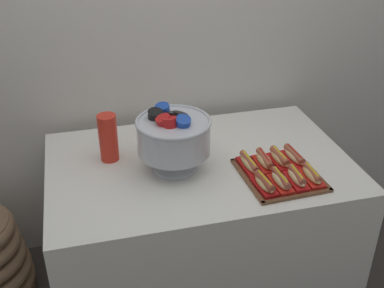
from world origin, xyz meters
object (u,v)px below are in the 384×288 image
at_px(hot_dog_2, 296,178).
at_px(serving_tray, 279,175).
at_px(hot_dog_4, 249,164).
at_px(hot_dog_5, 264,161).
at_px(hot_dog_6, 279,159).
at_px(hot_dog_7, 294,157).
at_px(punch_bowl, 173,135).
at_px(hot_dog_0, 264,184).
at_px(hot_dog_3, 312,175).
at_px(buffet_table, 199,224).
at_px(cup_stack, 108,138).
at_px(hot_dog_1, 281,181).

bearing_deg(hot_dog_2, serving_tray, 117.08).
relative_size(hot_dog_4, hot_dog_5, 1.14).
xyz_separation_m(serving_tray, hot_dog_6, (0.03, 0.08, 0.03)).
xyz_separation_m(hot_dog_2, hot_dog_7, (0.07, 0.17, -0.00)).
relative_size(serving_tray, punch_bowl, 1.12).
height_order(serving_tray, hot_dog_7, hot_dog_7).
height_order(hot_dog_2, hot_dog_7, hot_dog_2).
height_order(hot_dog_0, hot_dog_3, same).
bearing_deg(hot_dog_5, hot_dog_0, -111.81).
bearing_deg(hot_dog_4, hot_dog_3, -33.62).
xyz_separation_m(buffet_table, cup_stack, (-0.40, 0.13, 0.49)).
relative_size(serving_tray, hot_dog_7, 2.17).
height_order(hot_dog_2, punch_bowl, punch_bowl).
xyz_separation_m(hot_dog_0, hot_dog_2, (0.15, 0.01, 0.00)).
relative_size(hot_dog_4, punch_bowl, 0.55).
bearing_deg(cup_stack, buffet_table, -17.26).
bearing_deg(hot_dog_0, serving_tray, 38.89).
distance_m(hot_dog_0, hot_dog_2, 0.15).
relative_size(hot_dog_3, hot_dog_4, 0.85).
distance_m(hot_dog_0, hot_dog_1, 0.08).
distance_m(hot_dog_0, hot_dog_5, 0.18).
relative_size(hot_dog_0, hot_dog_1, 1.01).
height_order(hot_dog_4, punch_bowl, punch_bowl).
bearing_deg(hot_dog_1, hot_dog_7, 50.36).
height_order(hot_dog_1, hot_dog_7, hot_dog_1).
height_order(buffet_table, hot_dog_5, hot_dog_5).
distance_m(buffet_table, hot_dog_6, 0.55).
bearing_deg(cup_stack, hot_dog_0, -34.78).
xyz_separation_m(serving_tray, hot_dog_4, (-0.12, 0.08, 0.03)).
relative_size(serving_tray, hot_dog_6, 2.27).
bearing_deg(hot_dog_6, hot_dog_5, -177.36).
bearing_deg(serving_tray, hot_dog_6, 68.19).
distance_m(hot_dog_3, hot_dog_6, 0.18).
height_order(buffet_table, hot_dog_4, hot_dog_4).
height_order(hot_dog_0, hot_dog_6, hot_dog_6).
xyz_separation_m(hot_dog_2, cup_stack, (-0.76, 0.42, 0.08)).
xyz_separation_m(hot_dog_2, hot_dog_5, (-0.08, 0.16, -0.00)).
bearing_deg(hot_dog_1, hot_dog_2, 2.64).
distance_m(hot_dog_3, cup_stack, 0.93).
distance_m(serving_tray, hot_dog_2, 0.10).
relative_size(hot_dog_4, hot_dog_7, 1.06).
bearing_deg(hot_dog_5, hot_dog_4, -177.36).
bearing_deg(punch_bowl, hot_dog_2, -28.47).
bearing_deg(cup_stack, hot_dog_1, -31.52).
distance_m(serving_tray, hot_dog_7, 0.14).
height_order(hot_dog_0, cup_stack, cup_stack).
bearing_deg(hot_dog_2, hot_dog_5, 117.08).
bearing_deg(punch_bowl, hot_dog_5, -14.11).
xyz_separation_m(hot_dog_3, hot_dog_7, (-0.01, 0.16, -0.00)).
bearing_deg(hot_dog_5, buffet_table, 154.66).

